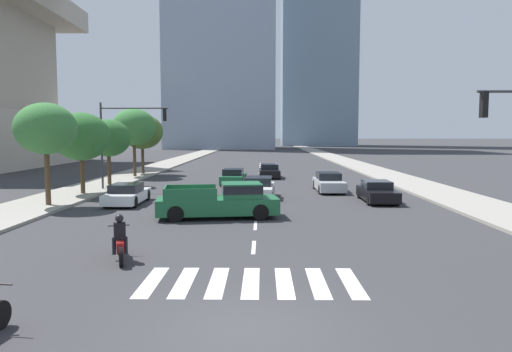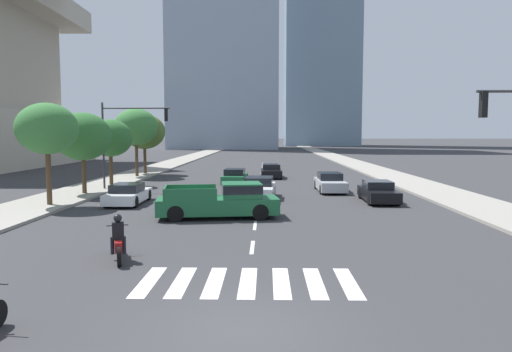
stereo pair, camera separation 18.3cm
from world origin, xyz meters
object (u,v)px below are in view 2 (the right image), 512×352
Objects in this scene: pickup_truck at (224,201)px; sedan_black_4 at (271,171)px; sedan_white_1 at (128,194)px; sedan_green_5 at (235,177)px; sedan_white_3 at (259,189)px; motorcycle_lead at (118,242)px; street_tree_third at (110,138)px; sedan_black_0 at (378,192)px; street_tree_nearest at (47,129)px; street_tree_second at (83,137)px; traffic_signal_far at (128,129)px; street_tree_fifth at (144,132)px; sedan_silver_2 at (330,183)px; street_tree_fourth at (136,127)px.

sedan_black_4 is at bearing 75.51° from pickup_truck.
sedan_green_5 is at bearing -27.03° from sedan_white_1.
sedan_white_3 is at bearing 69.04° from pickup_truck.
motorcycle_lead is 0.49× the size of sedan_white_1.
street_tree_third is at bearing 0.10° from motorcycle_lead.
street_tree_nearest is (-18.47, -2.48, 3.69)m from sedan_black_0.
sedan_white_1 is at bearing -28.39° from sedan_black_4.
street_tree_third reaches higher than sedan_white_3.
street_tree_second is 5.40m from street_tree_third.
street_tree_second is at bearing -45.40° from sedan_black_4.
traffic_signal_far reaches higher than street_tree_nearest.
street_tree_second reaches higher than street_tree_third.
street_tree_third is (-7.16, 21.25, 3.10)m from motorcycle_lead.
motorcycle_lead is 32.48m from street_tree_fifth.
sedan_green_5 is (5.43, 10.82, 0.03)m from sedan_white_1.
sedan_white_3 is 10.77m from traffic_signal_far.
street_tree_nearest reaches higher than sedan_silver_2.
street_tree_second reaches higher than motorcycle_lead.
street_tree_fourth reaches higher than motorcycle_lead.
street_tree_second reaches higher than sedan_silver_2.
sedan_white_3 is 1.10× the size of sedan_black_4.
sedan_green_5 is at bearing 31.66° from traffic_signal_far.
motorcycle_lead is 8.16m from pickup_truck.
sedan_black_4 is 0.71× the size of street_tree_fourth.
traffic_signal_far reaches higher than sedan_black_4.
motorcycle_lead is 12.57m from sedan_white_1.
sedan_black_0 is 16.50m from sedan_black_4.
street_tree_fifth is (-12.31, 2.85, 3.64)m from sedan_black_4.
pickup_truck is 1.13× the size of street_tree_second.
sedan_silver_2 is (9.14, 18.38, 0.02)m from motorcycle_lead.
street_tree_third is (-9.83, 13.55, 2.86)m from pickup_truck.
street_tree_fourth is at bearing 13.15° from sedan_white_1.
sedan_white_3 is 20.79m from street_tree_fifth.
traffic_signal_far reaches higher than sedan_black_0.
street_tree_fourth is (-11.42, 14.03, 4.00)m from sedan_white_3.
street_tree_nearest is 5.04m from street_tree_second.
pickup_truck reaches higher than sedan_black_0.
street_tree_third is (-12.31, -7.37, 3.10)m from sedan_black_4.
street_tree_nearest reaches higher than sedan_black_0.
street_tree_nearest is (-16.31, -7.56, 3.66)m from sedan_silver_2.
street_tree_third is (-3.94, 9.10, 3.13)m from sedan_white_1.
motorcycle_lead reaches higher than sedan_white_3.
pickup_truck reaches higher than sedan_white_1.
street_tree_nearest is at bearing -65.56° from sedan_silver_2.
street_tree_fourth reaches higher than pickup_truck.
sedan_silver_2 is 0.77× the size of street_tree_fourth.
sedan_white_3 is 12.53m from street_tree_nearest.
traffic_signal_far is 3.46m from street_tree_second.
motorcycle_lead is 0.39× the size of street_tree_nearest.
sedan_black_0 is at bearing -44.51° from street_tree_fifth.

